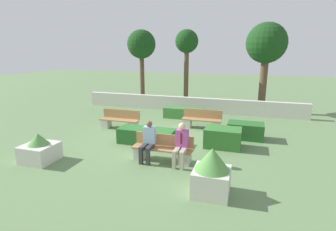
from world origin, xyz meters
The scene contains 16 objects.
ground_plane centered at (0.00, 0.00, 0.00)m, with size 60.00×60.00×0.00m, color #607F51.
perimeter_wall centered at (0.00, 5.24, 0.42)m, with size 12.82×0.30×0.83m.
bench_front centered at (0.79, -1.85, 0.33)m, with size 1.98×0.49×0.84m.
bench_left_side centered at (1.35, 2.11, 0.32)m, with size 1.79×0.49×0.84m.
bench_right_side centered at (-2.21, 0.94, 0.32)m, with size 1.83×0.48×0.84m.
person_seated_man centered at (1.45, -1.98, 0.74)m, with size 0.38×0.64×1.34m.
person_seated_woman centered at (0.36, -1.99, 0.71)m, with size 0.38×0.64×1.31m.
hedge_block_near_left centered at (-0.30, -0.54, 0.30)m, with size 2.17×0.78×0.59m.
hedge_block_near_right centered at (2.52, -0.03, 0.36)m, with size 1.31×0.88×0.72m.
hedge_block_mid_left centered at (0.12, 3.59, 0.28)m, with size 2.08×0.65×0.55m.
hedge_block_mid_right centered at (3.30, 1.24, 0.32)m, with size 1.41×0.81×0.64m.
planter_corner_left centered at (-2.96, -3.10, 0.39)m, with size 0.98×0.98×0.93m.
planter_corner_right centered at (2.60, -3.42, 0.60)m, with size 0.89×0.89×1.22m.
tree_leftmost centered at (-3.26, 6.11, 3.73)m, with size 1.76×1.76×4.72m.
tree_center_left centered at (-0.38, 6.10, 3.77)m, with size 1.36×1.36×4.67m.
tree_center_right centered at (4.03, 6.36, 3.76)m, with size 2.21×2.21×4.97m.
Camera 1 is at (3.35, -9.37, 3.52)m, focal length 28.00 mm.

